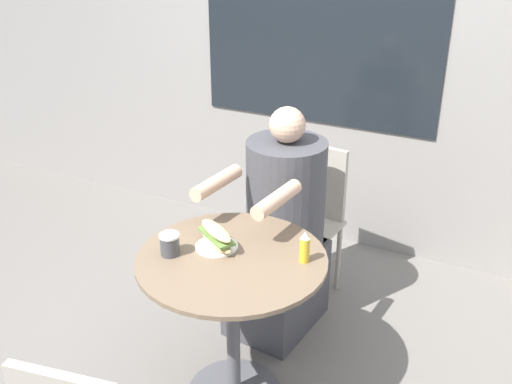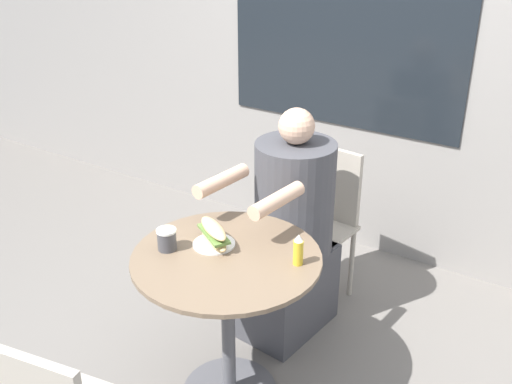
{
  "view_description": "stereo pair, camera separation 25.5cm",
  "coord_description": "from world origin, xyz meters",
  "px_view_note": "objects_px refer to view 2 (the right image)",
  "views": [
    {
      "loc": [
        1.02,
        -1.83,
        2.05
      ],
      "look_at": [
        0.0,
        0.23,
        0.94
      ],
      "focal_mm": 42.0,
      "sensor_mm": 36.0,
      "label": 1
    },
    {
      "loc": [
        1.24,
        -1.71,
        2.05
      ],
      "look_at": [
        0.0,
        0.23,
        0.94
      ],
      "focal_mm": 42.0,
      "sensor_mm": 36.0,
      "label": 2
    }
  ],
  "objects_px": {
    "cafe_table": "(227,294)",
    "sandwich_on_plate": "(214,235)",
    "seated_diner": "(289,239)",
    "drink_cup": "(167,239)",
    "diner_chair": "(323,211)",
    "condiment_bottle": "(298,250)"
  },
  "relations": [
    {
      "from": "seated_diner",
      "to": "sandwich_on_plate",
      "type": "bearing_deg",
      "value": 91.28
    },
    {
      "from": "cafe_table",
      "to": "diner_chair",
      "type": "xyz_separation_m",
      "value": [
        -0.03,
        0.96,
        -0.03
      ]
    },
    {
      "from": "sandwich_on_plate",
      "to": "cafe_table",
      "type": "bearing_deg",
      "value": -24.61
    },
    {
      "from": "diner_chair",
      "to": "sandwich_on_plate",
      "type": "relative_size",
      "value": 3.88
    },
    {
      "from": "cafe_table",
      "to": "drink_cup",
      "type": "xyz_separation_m",
      "value": [
        -0.24,
        -0.09,
        0.24
      ]
    },
    {
      "from": "sandwich_on_plate",
      "to": "condiment_bottle",
      "type": "relative_size",
      "value": 1.65
    },
    {
      "from": "drink_cup",
      "to": "condiment_bottle",
      "type": "bearing_deg",
      "value": 20.57
    },
    {
      "from": "cafe_table",
      "to": "diner_chair",
      "type": "bearing_deg",
      "value": 91.86
    },
    {
      "from": "drink_cup",
      "to": "sandwich_on_plate",
      "type": "bearing_deg",
      "value": 42.82
    },
    {
      "from": "cafe_table",
      "to": "condiment_bottle",
      "type": "distance_m",
      "value": 0.39
    },
    {
      "from": "cafe_table",
      "to": "sandwich_on_plate",
      "type": "height_order",
      "value": "sandwich_on_plate"
    },
    {
      "from": "drink_cup",
      "to": "condiment_bottle",
      "type": "height_order",
      "value": "condiment_bottle"
    },
    {
      "from": "seated_diner",
      "to": "drink_cup",
      "type": "distance_m",
      "value": 0.77
    },
    {
      "from": "condiment_bottle",
      "to": "sandwich_on_plate",
      "type": "bearing_deg",
      "value": -170.8
    },
    {
      "from": "diner_chair",
      "to": "seated_diner",
      "type": "xyz_separation_m",
      "value": [
        -0.01,
        -0.35,
        -0.01
      ]
    },
    {
      "from": "diner_chair",
      "to": "sandwich_on_plate",
      "type": "xyz_separation_m",
      "value": [
        -0.06,
        -0.91,
        0.27
      ]
    },
    {
      "from": "cafe_table",
      "to": "diner_chair",
      "type": "height_order",
      "value": "diner_chair"
    },
    {
      "from": "sandwich_on_plate",
      "to": "drink_cup",
      "type": "relative_size",
      "value": 2.4
    },
    {
      "from": "cafe_table",
      "to": "sandwich_on_plate",
      "type": "relative_size",
      "value": 3.53
    },
    {
      "from": "seated_diner",
      "to": "condiment_bottle",
      "type": "xyz_separation_m",
      "value": [
        0.32,
        -0.5,
        0.3
      ]
    },
    {
      "from": "diner_chair",
      "to": "seated_diner",
      "type": "bearing_deg",
      "value": 93.95
    },
    {
      "from": "condiment_bottle",
      "to": "seated_diner",
      "type": "bearing_deg",
      "value": 122.82
    }
  ]
}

